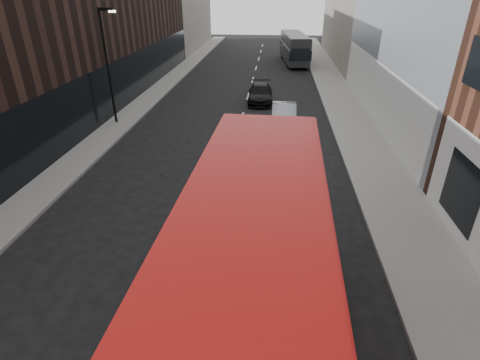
% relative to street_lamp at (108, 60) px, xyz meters
% --- Properties ---
extents(sidewalk_right, '(3.00, 80.00, 0.15)m').
position_rel_street_lamp_xyz_m(sidewalk_right, '(15.72, 7.00, -4.11)').
color(sidewalk_right, slate).
rests_on(sidewalk_right, ground).
extents(sidewalk_left, '(2.00, 80.00, 0.15)m').
position_rel_street_lamp_xyz_m(sidewalk_left, '(0.22, 7.00, -4.11)').
color(sidewalk_left, slate).
rests_on(sidewalk_left, ground).
extents(building_left_mid, '(5.00, 24.00, 14.00)m').
position_rel_street_lamp_xyz_m(building_left_mid, '(-3.28, 12.00, 2.82)').
color(building_left_mid, black).
rests_on(building_left_mid, ground).
extents(building_left_far, '(5.00, 20.00, 13.00)m').
position_rel_street_lamp_xyz_m(building_left_far, '(-3.28, 34.00, 2.32)').
color(building_left_far, slate).
rests_on(building_left_far, ground).
extents(street_lamp, '(1.06, 0.22, 7.00)m').
position_rel_street_lamp_xyz_m(street_lamp, '(0.00, 0.00, 0.00)').
color(street_lamp, black).
rests_on(street_lamp, sidewalk_left).
extents(red_bus, '(3.27, 12.31, 4.93)m').
position_rel_street_lamp_xyz_m(red_bus, '(10.12, -18.48, -1.44)').
color(red_bus, '#A30C0A').
rests_on(red_bus, ground).
extents(grey_bus, '(3.39, 10.33, 3.29)m').
position_rel_street_lamp_xyz_m(grey_bus, '(12.52, 23.55, -2.42)').
color(grey_bus, black).
rests_on(grey_bus, ground).
extents(car_a, '(1.79, 4.24, 1.43)m').
position_rel_street_lamp_xyz_m(car_a, '(8.72, -6.00, -3.46)').
color(car_a, black).
rests_on(car_a, ground).
extents(car_b, '(1.56, 4.43, 1.46)m').
position_rel_street_lamp_xyz_m(car_b, '(11.11, 0.49, -3.45)').
color(car_b, gray).
rests_on(car_b, ground).
extents(car_c, '(2.02, 4.68, 1.34)m').
position_rel_street_lamp_xyz_m(car_c, '(9.31, 6.23, -3.51)').
color(car_c, black).
rests_on(car_c, ground).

